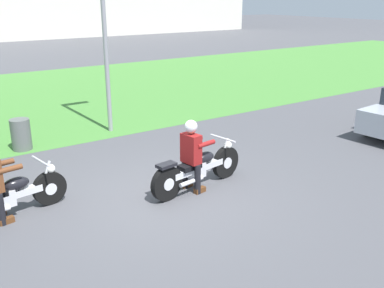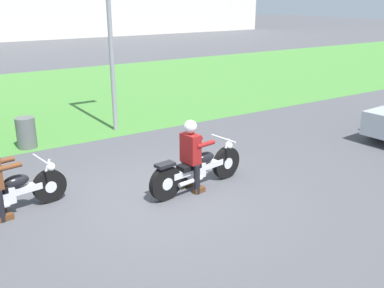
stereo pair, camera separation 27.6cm
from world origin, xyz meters
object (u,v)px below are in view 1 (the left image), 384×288
trash_can (21,135)px  motorcycle_follow (7,197)px  motorcycle_lead (198,169)px  rider_lead (192,150)px

trash_can → motorcycle_follow: bearing=-107.6°
motorcycle_follow → trash_can: motorcycle_follow is taller
motorcycle_lead → trash_can: bearing=109.1°
motorcycle_lead → motorcycle_follow: (-3.32, 0.84, -0.02)m
rider_lead → trash_can: size_ratio=1.85×
motorcycle_lead → rider_lead: (-0.17, -0.02, 0.42)m
rider_lead → trash_can: (-2.06, 4.29, -0.44)m
motorcycle_follow → trash_can: (1.09, 3.43, 0.00)m
motorcycle_follow → trash_can: bearing=63.9°
motorcycle_lead → motorcycle_follow: motorcycle_lead is taller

